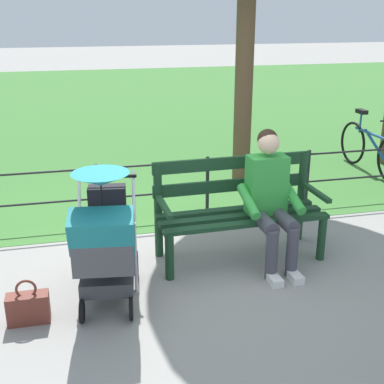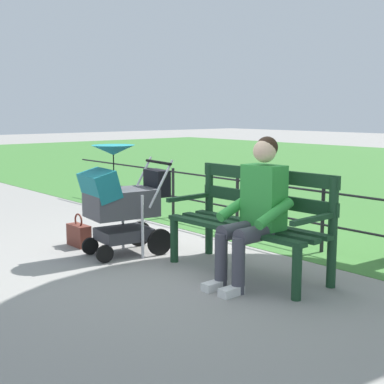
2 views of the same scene
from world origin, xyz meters
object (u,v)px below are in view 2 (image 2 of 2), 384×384
Objects in this scene: park_bench at (253,217)px; stroller at (121,199)px; handbag at (79,235)px; person_on_bench at (255,207)px.

stroller is at bearing 24.20° from park_bench.
handbag is (1.93, 0.74, -0.40)m from park_bench.
person_on_bench is 3.45× the size of handbag.
stroller is at bearing -166.14° from handbag.
park_bench is at bearing -155.80° from stroller.
handbag is at bearing 13.86° from stroller.
person_on_bench is 1.11× the size of stroller.
stroller is (1.31, 0.59, 0.07)m from park_bench.
stroller reaches higher than park_bench.
park_bench reaches higher than handbag.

